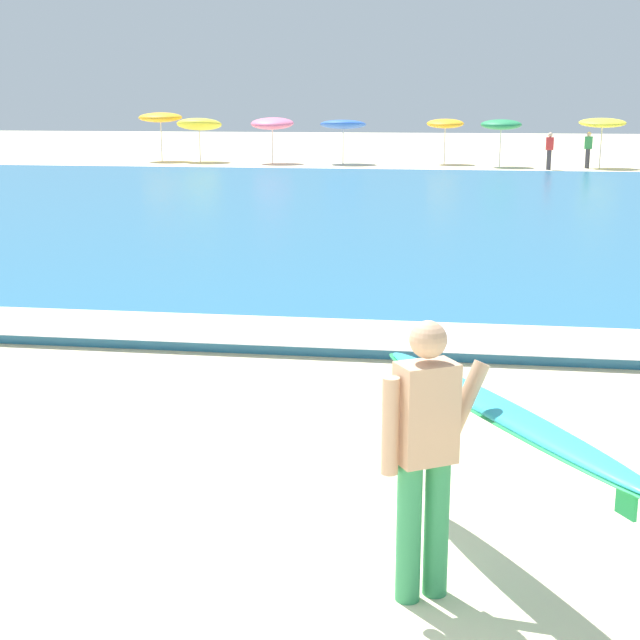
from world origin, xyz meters
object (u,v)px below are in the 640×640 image
Objects in this scene: beach_umbrella_0 at (160,117)px; beach_umbrella_2 at (272,123)px; surfer_with_board at (464,431)px; beach_umbrella_3 at (343,124)px; beach_umbrella_1 at (199,124)px; beachgoer_near_row_left at (549,150)px; beach_umbrella_4 at (445,124)px; beach_umbrella_5 at (501,125)px; beachgoer_near_row_mid at (588,149)px; beach_umbrella_6 at (602,123)px.

beach_umbrella_2 is at bearing -7.43° from beach_umbrella_0.
surfer_with_board is 1.25× the size of beach_umbrella_3.
beach_umbrella_1 is 1.39× the size of beachgoer_near_row_left.
beach_umbrella_4 reaches higher than beach_umbrella_5.
beach_umbrella_4 reaches higher than beach_umbrella_3.
beach_umbrella_5 is 1.34× the size of beachgoer_near_row_left.
beach_umbrella_0 is at bearing 175.90° from beach_umbrella_3.
beachgoer_near_row_mid is (10.96, -1.21, -0.97)m from beach_umbrella_3.
beach_umbrella_1 is at bearing 170.70° from beachgoer_near_row_left.
beach_umbrella_2 reaches higher than beachgoer_near_row_left.
beach_umbrella_3 is 1.37× the size of beachgoer_near_row_left.
surfer_with_board is at bearing -95.97° from beachgoer_near_row_left.
surfer_with_board is 37.05m from beachgoer_near_row_mid.
beach_umbrella_6 is at bearing -4.69° from beach_umbrella_3.
beach_umbrella_4 is at bearing -0.14° from beach_umbrella_0.
beach_umbrella_5 is 0.96× the size of beach_umbrella_6.
beach_umbrella_4 is 0.96× the size of beach_umbrella_6.
beach_umbrella_1 is at bearing 108.12° from surfer_with_board.
surfer_with_board is 40.20m from beach_umbrella_1.
beach_umbrella_6 reaches higher than beach_umbrella_3.
beach_umbrella_5 is at bearing -5.16° from beach_umbrella_0.
beach_umbrella_4 is 2.87m from beach_umbrella_5.
beach_umbrella_5 is (2.49, -1.43, 0.00)m from beach_umbrella_4.
beach_umbrella_0 is 2.07m from beach_umbrella_1.
beach_umbrella_2 is 1.01× the size of beach_umbrella_3.
beach_umbrella_0 is at bearing 174.84° from beach_umbrella_5.
beach_umbrella_3 is at bearing -2.80° from beach_umbrella_1.
beach_umbrella_5 is at bearing 87.37° from surfer_with_board.
surfer_with_board reaches higher than beachgoer_near_row_left.
surfer_with_board is 35.74m from beachgoer_near_row_left.
beach_umbrella_6 is at bearing -1.70° from beach_umbrella_5.
beach_umbrella_2 is 1.39× the size of beachgoer_near_row_left.
beach_umbrella_6 is 1.40× the size of beachgoer_near_row_mid.
beach_umbrella_5 reaches higher than surfer_with_board.
beachgoer_near_row_left is (16.21, -2.65, -0.94)m from beach_umbrella_1.
beach_umbrella_4 is at bearing 167.14° from beach_umbrella_6.
beach_umbrella_5 is (10.53, -0.72, 0.01)m from beach_umbrella_2.
beach_umbrella_1 is at bearing 177.20° from beach_umbrella_3.
beachgoer_near_row_left is (3.72, 35.55, -0.19)m from surfer_with_board.
beach_umbrella_2 is 14.89m from beach_umbrella_6.
surfer_with_board is 38.79m from beach_umbrella_2.
beach_umbrella_6 is (6.04, 36.91, 0.92)m from surfer_with_board.
beach_umbrella_6 reaches higher than beachgoer_near_row_mid.
beach_umbrella_6 is (20.55, -1.59, -0.14)m from beach_umbrella_0.
surfer_with_board is at bearing -92.63° from beach_umbrella_5.
beach_umbrella_1 is 1.03× the size of beach_umbrella_4.
beach_umbrella_0 is 5.74m from beach_umbrella_2.
beachgoer_near_row_left is at bearing -14.09° from beach_umbrella_3.
beach_umbrella_3 is 1.02× the size of beach_umbrella_4.
beach_umbrella_3 is (3.35, 0.09, -0.03)m from beach_umbrella_2.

